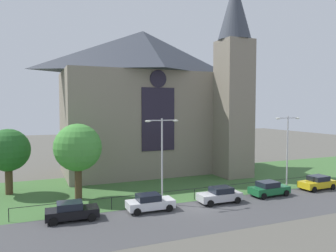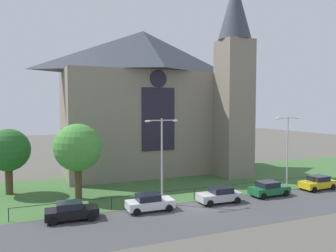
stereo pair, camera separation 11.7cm
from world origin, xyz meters
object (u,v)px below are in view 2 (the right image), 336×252
object	(u,v)px
streetlamp_far	(288,143)
parked_car_silver	(220,195)
parked_car_white	(150,202)
church_building	(150,100)
streetlamp_near	(162,150)
tree_left_near	(78,148)
parked_car_yellow	(317,183)
parked_car_black	(71,211)
tree_left_far	(8,151)
parked_car_green	(269,189)

from	to	relation	value
streetlamp_far	parked_car_silver	world-z (taller)	streetlamp_far
parked_car_white	parked_car_silver	world-z (taller)	same
church_building	streetlamp_near	bearing A→B (deg)	-105.38
tree_left_near	parked_car_silver	bearing A→B (deg)	-27.87
streetlamp_far	church_building	bearing A→B (deg)	124.95
parked_car_silver	church_building	bearing A→B (deg)	-85.41
tree_left_near	church_building	bearing A→B (deg)	43.26
streetlamp_far	parked_car_white	world-z (taller)	streetlamp_far
church_building	parked_car_yellow	world-z (taller)	church_building
parked_car_yellow	church_building	bearing A→B (deg)	-53.49
tree_left_near	parked_car_white	bearing A→B (deg)	-49.88
church_building	parked_car_black	size ratio (longest dim) A/B	6.08
tree_left_near	streetlamp_near	size ratio (longest dim) A/B	0.93
parked_car_white	tree_left_far	bearing A→B (deg)	138.28
parked_car_yellow	streetlamp_near	bearing A→B (deg)	-7.37
streetlamp_near	parked_car_silver	world-z (taller)	streetlamp_near
tree_left_near	parked_car_white	distance (m)	9.43
church_building	parked_car_white	world-z (taller)	church_building
church_building	parked_car_white	bearing A→B (deg)	-109.51
parked_car_silver	tree_left_far	bearing A→B (deg)	-29.53
parked_car_yellow	parked_car_black	bearing A→B (deg)	-2.98
church_building	parked_car_green	world-z (taller)	church_building
parked_car_silver	parked_car_white	bearing A→B (deg)	-0.63
parked_car_white	streetlamp_far	bearing A→B (deg)	6.31
tree_left_far	parked_car_silver	bearing A→B (deg)	-30.72
streetlamp_near	parked_car_green	distance (m)	12.31
church_building	parked_car_yellow	size ratio (longest dim) A/B	6.07
parked_car_black	tree_left_near	bearing A→B (deg)	80.17
streetlamp_near	tree_left_far	bearing A→B (deg)	145.10
parked_car_white	parked_car_green	bearing A→B (deg)	0.88
parked_car_yellow	tree_left_near	bearing A→B (deg)	-16.71
tree_left_far	parked_car_green	size ratio (longest dim) A/B	1.64
church_building	parked_car_yellow	distance (m)	24.02
tree_left_near	streetlamp_far	bearing A→B (deg)	-12.23
parked_car_green	streetlamp_far	bearing A→B (deg)	21.17
streetlamp_near	parked_car_black	size ratio (longest dim) A/B	1.92
parked_car_silver	streetlamp_far	bearing A→B (deg)	-168.76
streetlamp_near	parked_car_silver	size ratio (longest dim) A/B	1.93
parked_car_silver	parked_car_green	size ratio (longest dim) A/B	1.00
church_building	tree_left_far	size ratio (longest dim) A/B	3.73
parked_car_green	parked_car_silver	bearing A→B (deg)	-179.95
church_building	parked_car_black	xyz separation A→B (m)	(-12.79, -16.96, -9.53)
streetlamp_near	parked_car_yellow	bearing A→B (deg)	-4.66
tree_left_far	tree_left_near	bearing A→B (deg)	-35.71
parked_car_black	parked_car_white	world-z (taller)	same
tree_left_near	parked_car_white	xyz separation A→B (m)	(5.36, -6.37, -4.42)
parked_car_black	parked_car_yellow	distance (m)	26.73
streetlamp_near	parked_car_black	distance (m)	9.70
parked_car_white	parked_car_green	size ratio (longest dim) A/B	1.00
parked_car_white	church_building	bearing A→B (deg)	71.67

